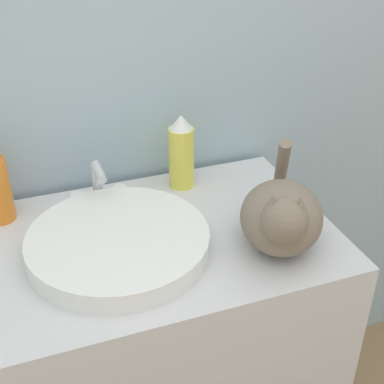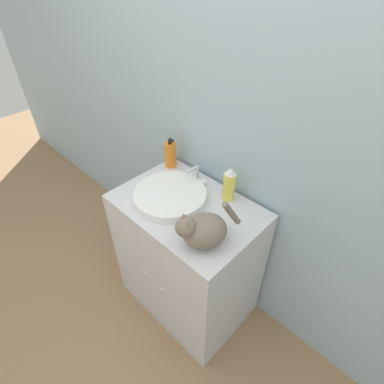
{
  "view_description": "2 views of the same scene",
  "coord_description": "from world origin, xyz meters",
  "views": [
    {
      "loc": [
        -0.27,
        -0.67,
        1.59
      ],
      "look_at": [
        0.06,
        0.21,
        1.01
      ],
      "focal_mm": 50.0,
      "sensor_mm": 36.0,
      "label": 1
    },
    {
      "loc": [
        0.84,
        -0.56,
        1.93
      ],
      "look_at": [
        0.06,
        0.25,
        1.01
      ],
      "focal_mm": 28.0,
      "sensor_mm": 36.0,
      "label": 2
    }
  ],
  "objects": [
    {
      "name": "ground_plane",
      "position": [
        0.0,
        0.0,
        0.0
      ],
      "size": [
        8.0,
        8.0,
        0.0
      ],
      "primitive_type": "plane",
      "color": "#997551"
    },
    {
      "name": "wall_back",
      "position": [
        0.0,
        0.58,
        1.25
      ],
      "size": [
        6.0,
        0.05,
        2.5
      ],
      "color": "#9EB7C6",
      "rests_on": "ground_plane"
    },
    {
      "name": "vanity_cabinet",
      "position": [
        0.0,
        0.27,
        0.44
      ],
      "size": [
        0.78,
        0.55,
        0.88
      ],
      "color": "silver",
      "rests_on": "ground_plane"
    },
    {
      "name": "sink_basin",
      "position": [
        -0.1,
        0.24,
        0.9
      ],
      "size": [
        0.39,
        0.39,
        0.05
      ],
      "color": "white",
      "rests_on": "vanity_cabinet"
    },
    {
      "name": "faucet",
      "position": [
        -0.1,
        0.44,
        0.93
      ],
      "size": [
        0.14,
        0.1,
        0.12
      ],
      "color": "silver",
      "rests_on": "vanity_cabinet"
    },
    {
      "name": "cat",
      "position": [
        0.23,
        0.14,
        0.96
      ],
      "size": [
        0.25,
        0.3,
        0.21
      ],
      "rotation": [
        0.0,
        0.0,
        -2.04
      ],
      "color": "#7A6B5B",
      "rests_on": "vanity_cabinet"
    },
    {
      "name": "soap_bottle",
      "position": [
        -0.33,
        0.46,
        0.96
      ],
      "size": [
        0.07,
        0.07,
        0.19
      ],
      "color": "orange",
      "rests_on": "vanity_cabinet"
    },
    {
      "name": "spray_bottle",
      "position": [
        0.12,
        0.46,
        0.97
      ],
      "size": [
        0.06,
        0.06,
        0.2
      ],
      "color": "#EADB4C",
      "rests_on": "vanity_cabinet"
    }
  ]
}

